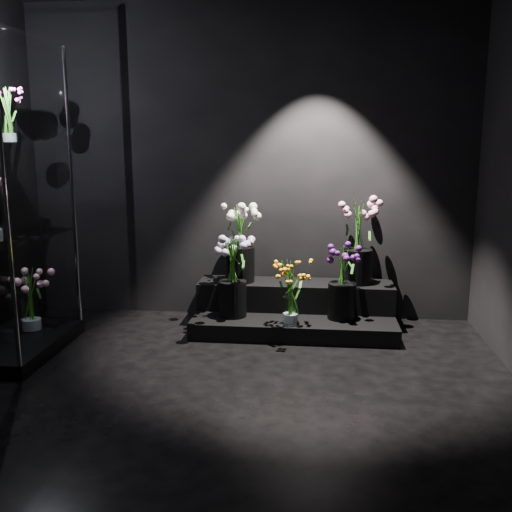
# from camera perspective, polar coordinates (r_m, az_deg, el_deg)

# --- Properties ---
(floor) EXTENTS (4.00, 4.00, 0.00)m
(floor) POSITION_cam_1_polar(r_m,az_deg,el_deg) (3.56, -4.62, -15.29)
(floor) COLOR black
(floor) RESTS_ON ground
(wall_back) EXTENTS (4.00, 0.00, 4.00)m
(wall_back) POSITION_cam_1_polar(r_m,az_deg,el_deg) (5.16, -0.75, 9.21)
(wall_back) COLOR black
(wall_back) RESTS_ON floor
(wall_front) EXTENTS (4.00, 0.00, 4.00)m
(wall_front) POSITION_cam_1_polar(r_m,az_deg,el_deg) (1.29, -22.09, 1.75)
(wall_front) COLOR black
(wall_front) RESTS_ON floor
(display_riser) EXTENTS (1.71, 0.76, 0.38)m
(display_riser) POSITION_cam_1_polar(r_m,az_deg,el_deg) (5.00, 3.88, -5.37)
(display_riser) COLOR black
(display_riser) RESTS_ON floor
(display_case) EXTENTS (0.63, 1.06, 2.32)m
(display_case) POSITION_cam_1_polar(r_m,az_deg,el_deg) (4.58, -23.82, 4.99)
(display_case) COLOR black
(display_case) RESTS_ON floor
(bouquet_orange_bells) EXTENTS (0.32, 0.32, 0.52)m
(bouquet_orange_bells) POSITION_cam_1_polar(r_m,az_deg,el_deg) (4.62, 3.48, -3.51)
(bouquet_orange_bells) COLOR white
(bouquet_orange_bells) RESTS_ON display_riser
(bouquet_lilac) EXTENTS (0.43, 0.43, 0.70)m
(bouquet_lilac) POSITION_cam_1_polar(r_m,az_deg,el_deg) (4.76, -2.36, -1.45)
(bouquet_lilac) COLOR black
(bouquet_lilac) RESTS_ON display_riser
(bouquet_purple) EXTENTS (0.38, 0.38, 0.60)m
(bouquet_purple) POSITION_cam_1_polar(r_m,az_deg,el_deg) (4.76, 8.63, -2.35)
(bouquet_purple) COLOR black
(bouquet_purple) RESTS_ON display_riser
(bouquet_cream_roses) EXTENTS (0.38, 0.38, 0.69)m
(bouquet_cream_roses) POSITION_cam_1_polar(r_m,az_deg,el_deg) (4.98, -1.64, 1.81)
(bouquet_cream_roses) COLOR black
(bouquet_cream_roses) RESTS_ON display_riser
(bouquet_pink_roses) EXTENTS (0.43, 0.43, 0.73)m
(bouquet_pink_roses) POSITION_cam_1_polar(r_m,az_deg,el_deg) (4.98, 10.18, 1.86)
(bouquet_pink_roses) COLOR black
(bouquet_pink_roses) RESTS_ON display_riser
(bouquet_case_magenta) EXTENTS (0.23, 0.23, 0.41)m
(bouquet_case_magenta) POSITION_cam_1_polar(r_m,az_deg,el_deg) (4.74, -23.62, 12.97)
(bouquet_case_magenta) COLOR white
(bouquet_case_magenta) RESTS_ON display_case
(bouquet_case_base_pink) EXTENTS (0.36, 0.36, 0.49)m
(bouquet_case_base_pink) POSITION_cam_1_polar(r_m,az_deg,el_deg) (4.91, -21.70, -4.00)
(bouquet_case_base_pink) COLOR white
(bouquet_case_base_pink) RESTS_ON display_case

